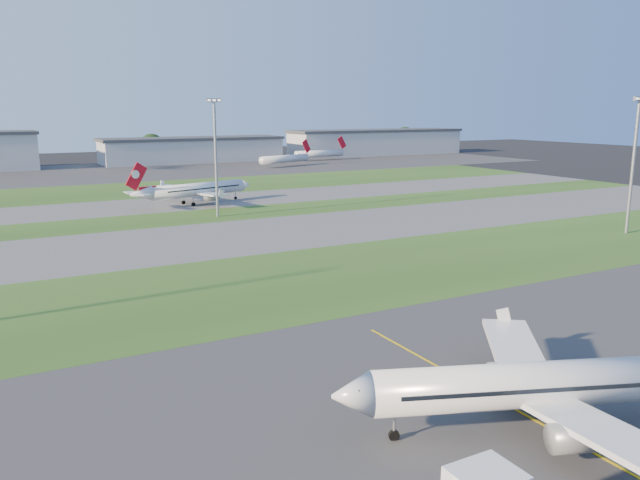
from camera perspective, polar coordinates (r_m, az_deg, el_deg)
grass_strip_a at (r=84.74m, az=-6.31°, el=-4.29°), size 300.00×34.00×0.01m
taxiway_a at (r=115.13m, az=-12.57°, el=-0.19°), size 300.00×32.00×0.01m
grass_strip_b at (r=138.95m, az=-15.45°, el=1.70°), size 300.00×18.00×0.01m
taxiway_b at (r=160.20m, az=-17.27°, el=2.89°), size 300.00×26.00×0.01m
grass_strip_c at (r=192.40m, az=-19.25°, el=4.18°), size 300.00×40.00×0.01m
apron_far at (r=251.48m, az=-21.55°, el=5.67°), size 400.00×80.00×0.01m
yellow_line at (r=48.60m, az=25.60°, el=-18.25°), size 0.25×60.00×0.02m
airliner_parked at (r=49.99m, az=20.39°, el=-12.32°), size 31.26×26.49×10.25m
airliner_taxiing at (r=160.48m, az=-11.15°, el=4.51°), size 32.11×26.97×10.25m
mini_jet_near at (r=263.81m, az=-3.22°, el=7.44°), size 27.72×11.11×9.48m
mini_jet_far at (r=295.28m, az=-0.03°, el=7.92°), size 28.63×5.56×9.48m
light_mast_centre at (r=139.43m, az=-9.53°, el=8.13°), size 3.20×0.70×25.80m
light_mast_east at (r=132.47m, az=26.77°, el=6.85°), size 3.20×0.70×25.80m
hangar_east at (r=291.89m, az=-11.56°, el=8.10°), size 81.60×23.00×11.20m
hangar_far_east at (r=335.05m, az=5.19°, el=8.91°), size 96.90×23.00×13.20m
tree_mid_west at (r=290.24m, az=-26.63°, el=7.12°), size 9.90×9.90×10.80m
tree_mid_east at (r=301.35m, az=-15.12°, el=8.27°), size 11.55×11.55×12.60m
tree_east at (r=325.37m, az=-1.95°, el=8.79°), size 10.45×10.45×11.40m
tree_far_east at (r=365.28m, az=7.75°, el=9.22°), size 12.65×12.65×13.80m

